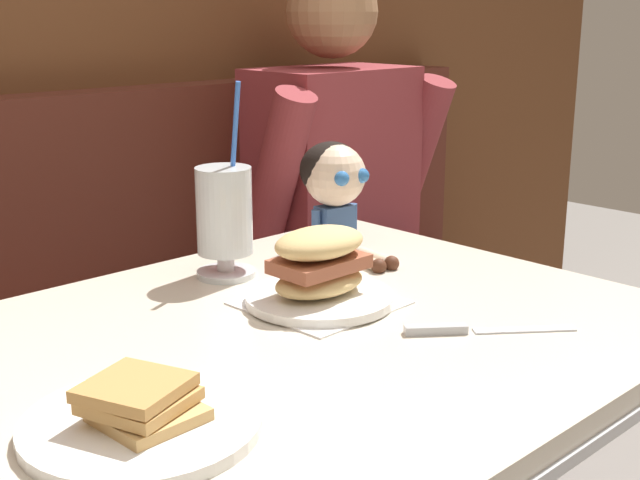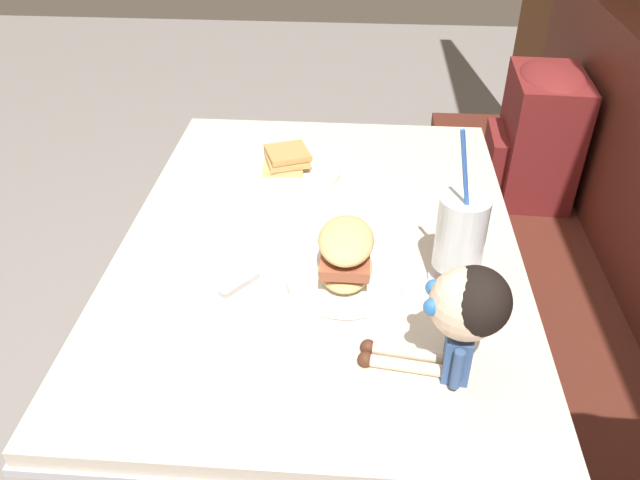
{
  "view_description": "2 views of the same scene",
  "coord_description": "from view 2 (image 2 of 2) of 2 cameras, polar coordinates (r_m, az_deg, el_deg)",
  "views": [
    {
      "loc": [
        -0.68,
        -0.61,
        1.16
      ],
      "look_at": [
        0.11,
        0.2,
        0.85
      ],
      "focal_mm": 47.39,
      "sensor_mm": 36.0,
      "label": 1
    },
    {
      "loc": [
        1.05,
        0.26,
        1.48
      ],
      "look_at": [
        0.06,
        0.18,
        0.78
      ],
      "focal_mm": 35.35,
      "sensor_mm": 36.0,
      "label": 2
    }
  ],
  "objects": [
    {
      "name": "butter_knife",
      "position": [
        1.16,
        -8.58,
        -4.81
      ],
      "size": [
        0.2,
        0.16,
        0.01
      ],
      "color": "silver",
      "rests_on": "diner_table"
    },
    {
      "name": "toast_plate",
      "position": [
        1.51,
        -2.94,
        6.61
      ],
      "size": [
        0.25,
        0.25,
        0.06
      ],
      "color": "white",
      "rests_on": "diner_table"
    },
    {
      "name": "diner_table",
      "position": [
        1.41,
        0.0,
        -6.28
      ],
      "size": [
        1.11,
        0.81,
        0.74
      ],
      "color": "beige",
      "rests_on": "ground"
    },
    {
      "name": "milkshake_glass",
      "position": [
        1.15,
        12.59,
        0.37
      ],
      "size": [
        0.1,
        0.1,
        0.31
      ],
      "color": "silver",
      "rests_on": "diner_table"
    },
    {
      "name": "seated_doll",
      "position": [
        0.95,
        13.0,
        -6.16
      ],
      "size": [
        0.13,
        0.22,
        0.2
      ],
      "color": "#385689",
      "rests_on": "diner_table"
    },
    {
      "name": "sandwich_plate",
      "position": [
        1.15,
        2.32,
        -1.95
      ],
      "size": [
        0.22,
        0.22,
        0.12
      ],
      "color": "white",
      "rests_on": "diner_table"
    },
    {
      "name": "booth_bench",
      "position": [
        1.66,
        22.78,
        -12.48
      ],
      "size": [
        2.6,
        0.48,
        1.0
      ],
      "color": "#512319",
      "rests_on": "ground"
    },
    {
      "name": "ground_plane",
      "position": [
        1.84,
        -5.92,
        -18.72
      ],
      "size": [
        8.0,
        8.0,
        0.0
      ],
      "primitive_type": "plane",
      "color": "gray"
    },
    {
      "name": "backpack",
      "position": [
        2.02,
        19.14,
        9.36
      ],
      "size": [
        0.31,
        0.26,
        0.41
      ],
      "color": "maroon",
      "rests_on": "booth_bench"
    }
  ]
}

